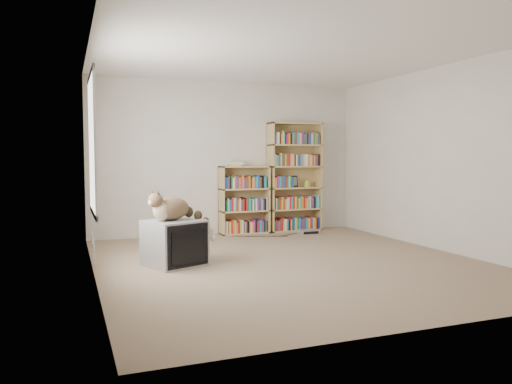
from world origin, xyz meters
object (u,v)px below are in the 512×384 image
object	(u,v)px
dvd_player	(308,232)
cat	(177,211)
bookcase_tall	(294,180)
crt_tv	(174,243)
bookcase_short	(244,203)

from	to	relation	value
dvd_player	cat	bearing A→B (deg)	-146.13
cat	bookcase_tall	xyz separation A→B (m)	(2.46, 2.01, 0.25)
cat	dvd_player	bearing A→B (deg)	1.17
cat	bookcase_tall	bearing A→B (deg)	8.32
crt_tv	cat	distance (m)	0.37
dvd_player	bookcase_tall	bearing A→B (deg)	98.00
crt_tv	cat	world-z (taller)	cat
crt_tv	bookcase_tall	world-z (taller)	bookcase_tall
crt_tv	dvd_player	distance (m)	3.01
cat	bookcase_short	world-z (taller)	bookcase_short
crt_tv	dvd_player	xyz separation A→B (m)	(2.55, 1.58, -0.23)
bookcase_tall	bookcase_short	world-z (taller)	bookcase_tall
crt_tv	cat	bearing A→B (deg)	-7.38
bookcase_short	crt_tv	bearing A→B (deg)	-128.13
cat	bookcase_tall	distance (m)	3.19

